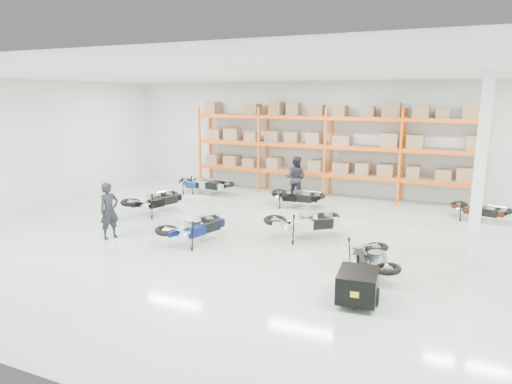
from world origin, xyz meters
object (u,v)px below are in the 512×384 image
at_px(moto_blue_centre, 194,223).
at_px(person_back, 296,178).
at_px(moto_black_far_left, 155,196).
at_px(moto_touring_right, 373,253).
at_px(trailer, 358,285).
at_px(moto_silver_left, 305,217).
at_px(moto_back_a, 198,181).
at_px(moto_back_d, 479,206).
at_px(moto_back_c, 296,193).
at_px(person_left, 109,211).
at_px(moto_back_b, 209,181).

relative_size(moto_blue_centre, person_back, 1.09).
relative_size(moto_blue_centre, moto_black_far_left, 0.95).
bearing_deg(moto_touring_right, trailer, -109.15).
bearing_deg(moto_silver_left, moto_back_a, 17.40).
xyz_separation_m(moto_touring_right, moto_back_d, (2.32, 5.96, -0.02)).
xyz_separation_m(moto_blue_centre, moto_back_c, (1.22, 4.95, -0.04)).
bearing_deg(moto_black_far_left, moto_silver_left, -169.06).
bearing_deg(moto_back_c, moto_back_a, 78.37).
distance_m(trailer, person_left, 7.37).
bearing_deg(moto_back_d, person_left, 137.44).
distance_m(moto_black_far_left, moto_back_b, 3.48).
relative_size(moto_touring_right, moto_back_a, 0.97).
relative_size(trailer, moto_back_d, 0.99).
height_order(moto_back_b, moto_back_d, moto_back_b).
relative_size(moto_back_d, person_back, 0.93).
height_order(moto_blue_centre, moto_back_a, moto_blue_centre).
height_order(moto_back_c, person_back, person_back).
relative_size(moto_blue_centre, moto_back_a, 1.09).
bearing_deg(moto_back_d, moto_back_b, 104.18).
height_order(moto_silver_left, trailer, moto_silver_left).
bearing_deg(moto_back_a, person_left, -176.63).
height_order(moto_touring_right, moto_back_d, moto_touring_right).
xyz_separation_m(moto_blue_centre, person_left, (-2.38, -0.64, 0.23)).
bearing_deg(person_left, moto_blue_centre, -58.19).
relative_size(moto_silver_left, trailer, 1.25).
bearing_deg(trailer, person_left, 164.75).
height_order(moto_blue_centre, trailer, moto_blue_centre).
distance_m(trailer, moto_back_a, 11.08).
xyz_separation_m(moto_black_far_left, moto_back_c, (4.11, 2.79, -0.07)).
bearing_deg(moto_back_b, trailer, -123.28).
bearing_deg(moto_back_d, moto_touring_right, 173.03).
relative_size(trailer, moto_back_a, 0.93).
bearing_deg(moto_back_b, moto_blue_centre, -142.36).
height_order(moto_touring_right, person_left, person_left).
bearing_deg(moto_silver_left, person_left, 75.91).
bearing_deg(moto_back_b, person_left, -165.03).
xyz_separation_m(moto_black_far_left, moto_back_d, (10.07, 3.45, -0.11)).
height_order(moto_silver_left, moto_back_b, moto_silver_left).
relative_size(moto_black_far_left, trailer, 1.24).
distance_m(moto_touring_right, moto_back_a, 10.06).
bearing_deg(moto_back_c, moto_back_b, 76.88).
bearing_deg(moto_blue_centre, moto_back_d, -124.55).
height_order(moto_touring_right, moto_back_c, moto_back_c).
relative_size(moto_touring_right, moto_back_b, 0.92).
bearing_deg(person_left, moto_back_c, -15.99).
relative_size(moto_silver_left, person_back, 1.15).
bearing_deg(moto_back_b, moto_touring_right, -116.56).
height_order(moto_silver_left, person_back, person_back).
bearing_deg(moto_blue_centre, moto_back_c, -86.38).
distance_m(moto_back_a, person_left, 6.30).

